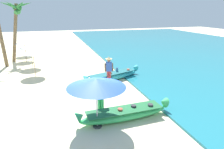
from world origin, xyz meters
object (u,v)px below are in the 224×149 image
at_px(boat_cyan_midground, 113,76).
at_px(patio_umbrella_large, 96,83).
at_px(palm_tree_tall_inland, 16,13).
at_px(boat_green_foreground, 125,114).
at_px(person_tourist_customer, 101,94).
at_px(person_vendor_hatted, 109,68).

bearing_deg(boat_cyan_midground, patio_umbrella_large, -113.69).
distance_m(patio_umbrella_large, palm_tree_tall_inland, 13.65).
height_order(boat_green_foreground, person_tourist_customer, person_tourist_customer).
xyz_separation_m(boat_cyan_midground, person_vendor_hatted, (-0.43, -0.53, 0.72)).
bearing_deg(person_tourist_customer, boat_green_foreground, -43.21).
bearing_deg(patio_umbrella_large, boat_cyan_midground, 66.31).
relative_size(boat_green_foreground, patio_umbrella_large, 1.88).
bearing_deg(boat_green_foreground, person_vendor_hatted, 82.31).
xyz_separation_m(boat_cyan_midground, patio_umbrella_large, (-2.29, -5.22, 1.59)).
bearing_deg(person_tourist_customer, palm_tree_tall_inland, 110.98).
bearing_deg(person_vendor_hatted, person_tourist_customer, -111.63).
relative_size(boat_cyan_midground, patio_umbrella_large, 1.87).
bearing_deg(person_vendor_hatted, palm_tree_tall_inland, 126.37).
distance_m(boat_green_foreground, boat_cyan_midground, 5.10).
bearing_deg(person_vendor_hatted, boat_green_foreground, -97.69).
bearing_deg(patio_umbrella_large, boat_green_foreground, 10.22).
relative_size(boat_green_foreground, palm_tree_tall_inland, 0.79).
relative_size(boat_green_foreground, boat_cyan_midground, 1.01).
distance_m(boat_green_foreground, palm_tree_tall_inland, 14.24).
distance_m(person_vendor_hatted, patio_umbrella_large, 5.12).
height_order(person_vendor_hatted, palm_tree_tall_inland, palm_tree_tall_inland).
height_order(person_tourist_customer, patio_umbrella_large, patio_umbrella_large).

